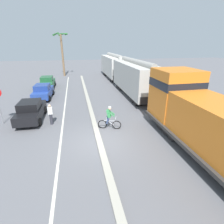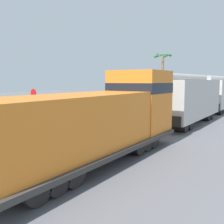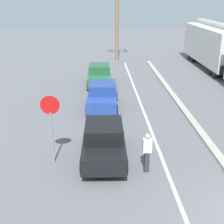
{
  "view_description": "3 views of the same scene",
  "coord_description": "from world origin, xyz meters",
  "px_view_note": "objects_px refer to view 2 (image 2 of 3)",
  "views": [
    {
      "loc": [
        -1.19,
        -9.61,
        5.84
      ],
      "look_at": [
        1.33,
        2.28,
        1.05
      ],
      "focal_mm": 28.0,
      "sensor_mm": 36.0,
      "label": 1
    },
    {
      "loc": [
        12.66,
        -11.94,
        3.66
      ],
      "look_at": [
        4.12,
        0.81,
        1.8
      ],
      "focal_mm": 42.0,
      "sensor_mm": 36.0,
      "label": 2
    },
    {
      "loc": [
        -5.01,
        -7.24,
        6.53
      ],
      "look_at": [
        -4.43,
        6.54,
        1.3
      ],
      "focal_mm": 50.0,
      "sensor_mm": 36.0,
      "label": 3
    }
  ],
  "objects_px": {
    "palm_tree_near": "(163,68)",
    "pedestrian_by_cars": "(55,115)",
    "stop_sign": "(34,98)",
    "hopper_car_lead": "(187,99)",
    "cyclist": "(81,122)",
    "parked_car_black": "(52,112)",
    "hopper_car_middle": "(218,94)",
    "parked_car_green": "(118,103)",
    "parked_car_blue": "(94,107)",
    "locomotive": "(103,121)"
  },
  "relations": [
    {
      "from": "hopper_car_middle",
      "to": "palm_tree_near",
      "type": "bearing_deg",
      "value": 156.39
    },
    {
      "from": "cyclist",
      "to": "pedestrian_by_cars",
      "type": "relative_size",
      "value": 1.06
    },
    {
      "from": "locomotive",
      "to": "parked_car_black",
      "type": "distance_m",
      "value": 12.6
    },
    {
      "from": "parked_car_black",
      "to": "pedestrian_by_cars",
      "type": "distance_m",
      "value": 2.02
    },
    {
      "from": "locomotive",
      "to": "parked_car_black",
      "type": "relative_size",
      "value": 2.75
    },
    {
      "from": "cyclist",
      "to": "stop_sign",
      "type": "relative_size",
      "value": 0.6
    },
    {
      "from": "parked_car_green",
      "to": "palm_tree_near",
      "type": "height_order",
      "value": "palm_tree_near"
    },
    {
      "from": "hopper_car_lead",
      "to": "pedestrian_by_cars",
      "type": "bearing_deg",
      "value": -143.74
    },
    {
      "from": "parked_car_black",
      "to": "stop_sign",
      "type": "xyz_separation_m",
      "value": [
        -2.08,
        -0.3,
        1.21
      ]
    },
    {
      "from": "hopper_car_middle",
      "to": "cyclist",
      "type": "height_order",
      "value": "hopper_car_middle"
    },
    {
      "from": "parked_car_green",
      "to": "hopper_car_lead",
      "type": "bearing_deg",
      "value": -28.65
    },
    {
      "from": "palm_tree_near",
      "to": "pedestrian_by_cars",
      "type": "xyz_separation_m",
      "value": [
        -0.1,
        -22.01,
        -4.66
      ]
    },
    {
      "from": "parked_car_black",
      "to": "parked_car_green",
      "type": "distance_m",
      "value": 11.22
    },
    {
      "from": "hopper_car_lead",
      "to": "stop_sign",
      "type": "relative_size",
      "value": 3.68
    },
    {
      "from": "parked_car_blue",
      "to": "stop_sign",
      "type": "bearing_deg",
      "value": -108.15
    },
    {
      "from": "palm_tree_near",
      "to": "parked_car_black",
      "type": "bearing_deg",
      "value": -94.77
    },
    {
      "from": "cyclist",
      "to": "stop_sign",
      "type": "xyz_separation_m",
      "value": [
        -7.93,
        2.55,
        1.21
      ]
    },
    {
      "from": "parked_car_green",
      "to": "palm_tree_near",
      "type": "distance_m",
      "value": 10.86
    },
    {
      "from": "parked_car_green",
      "to": "pedestrian_by_cars",
      "type": "bearing_deg",
      "value": -81.83
    },
    {
      "from": "parked_car_blue",
      "to": "palm_tree_near",
      "type": "bearing_deg",
      "value": 83.36
    },
    {
      "from": "parked_car_black",
      "to": "stop_sign",
      "type": "bearing_deg",
      "value": -171.83
    },
    {
      "from": "cyclist",
      "to": "parked_car_blue",
      "type": "bearing_deg",
      "value": 122.93
    },
    {
      "from": "hopper_car_lead",
      "to": "cyclist",
      "type": "distance_m",
      "value": 9.56
    },
    {
      "from": "parked_car_black",
      "to": "cyclist",
      "type": "height_order",
      "value": "cyclist"
    },
    {
      "from": "stop_sign",
      "to": "palm_tree_near",
      "type": "distance_m",
      "value": 21.75
    },
    {
      "from": "cyclist",
      "to": "pedestrian_by_cars",
      "type": "xyz_separation_m",
      "value": [
        -4.21,
        1.66,
        0.03
      ]
    },
    {
      "from": "parked_car_blue",
      "to": "stop_sign",
      "type": "xyz_separation_m",
      "value": [
        -2.11,
        -6.44,
        1.21
      ]
    },
    {
      "from": "locomotive",
      "to": "parked_car_green",
      "type": "distance_m",
      "value": 20.98
    },
    {
      "from": "cyclist",
      "to": "pedestrian_by_cars",
      "type": "distance_m",
      "value": 4.53
    },
    {
      "from": "locomotive",
      "to": "pedestrian_by_cars",
      "type": "distance_m",
      "value": 10.59
    },
    {
      "from": "hopper_car_lead",
      "to": "parked_car_green",
      "type": "distance_m",
      "value": 12.27
    },
    {
      "from": "hopper_car_lead",
      "to": "hopper_car_middle",
      "type": "xyz_separation_m",
      "value": [
        0.0,
        11.6,
        0.0
      ]
    },
    {
      "from": "locomotive",
      "to": "cyclist",
      "type": "bearing_deg",
      "value": 140.12
    },
    {
      "from": "hopper_car_middle",
      "to": "parked_car_black",
      "type": "height_order",
      "value": "hopper_car_middle"
    },
    {
      "from": "cyclist",
      "to": "palm_tree_near",
      "type": "relative_size",
      "value": 0.22
    },
    {
      "from": "stop_sign",
      "to": "hopper_car_lead",
      "type": "bearing_deg",
      "value": 24.13
    },
    {
      "from": "parked_car_black",
      "to": "pedestrian_by_cars",
      "type": "relative_size",
      "value": 2.61
    },
    {
      "from": "parked_car_green",
      "to": "parked_car_blue",
      "type": "bearing_deg",
      "value": -88.07
    },
    {
      "from": "stop_sign",
      "to": "pedestrian_by_cars",
      "type": "bearing_deg",
      "value": -13.34
    },
    {
      "from": "palm_tree_near",
      "to": "stop_sign",
      "type": "bearing_deg",
      "value": -100.25
    },
    {
      "from": "parked_car_black",
      "to": "stop_sign",
      "type": "relative_size",
      "value": 1.47
    },
    {
      "from": "locomotive",
      "to": "pedestrian_by_cars",
      "type": "xyz_separation_m",
      "value": [
        -8.93,
        5.61,
        -0.95
      ]
    },
    {
      "from": "hopper_car_middle",
      "to": "palm_tree_near",
      "type": "xyz_separation_m",
      "value": [
        -8.83,
        3.86,
        3.43
      ]
    },
    {
      "from": "hopper_car_lead",
      "to": "stop_sign",
      "type": "height_order",
      "value": "hopper_car_lead"
    },
    {
      "from": "hopper_car_middle",
      "to": "parked_car_green",
      "type": "relative_size",
      "value": 2.52
    },
    {
      "from": "hopper_car_middle",
      "to": "palm_tree_near",
      "type": "relative_size",
      "value": 1.36
    },
    {
      "from": "hopper_car_middle",
      "to": "parked_car_blue",
      "type": "xyz_separation_m",
      "value": [
        -10.54,
        -10.83,
        -1.26
      ]
    },
    {
      "from": "hopper_car_lead",
      "to": "parked_car_black",
      "type": "height_order",
      "value": "hopper_car_lead"
    },
    {
      "from": "pedestrian_by_cars",
      "to": "stop_sign",
      "type": "bearing_deg",
      "value": 166.66
    },
    {
      "from": "parked_car_green",
      "to": "stop_sign",
      "type": "height_order",
      "value": "stop_sign"
    }
  ]
}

